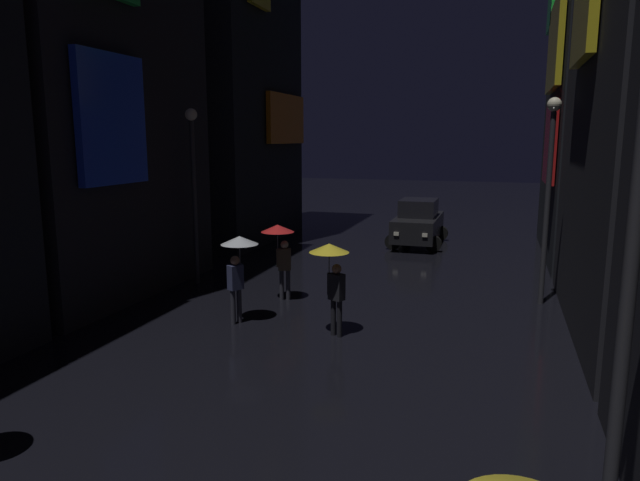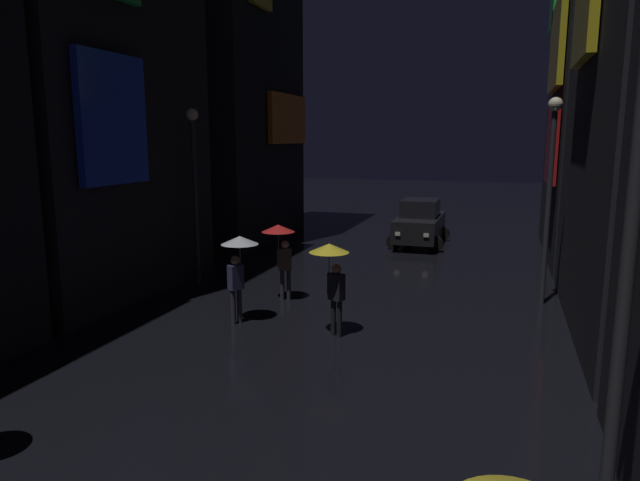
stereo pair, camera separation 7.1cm
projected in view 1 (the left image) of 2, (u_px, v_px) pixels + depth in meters
The scene contains 8 objects.
building_right_far at pixel (618, 32), 20.06m from camera, with size 4.25×8.38×16.19m.
pedestrian_midstreet_left_red at pixel (280, 241), 15.51m from camera, with size 0.90×0.90×2.12m.
pedestrian_far_right_clear at pixel (238, 255), 13.64m from camera, with size 0.90×0.90×2.12m.
pedestrian_near_crossing_yellow at pixel (332, 264), 12.71m from camera, with size 0.90×0.90×2.12m.
car_distant at pixel (418, 223), 23.86m from camera, with size 2.26×4.15×1.92m.
streetlamp_left_far at pixel (193, 175), 17.07m from camera, with size 0.36×0.36×5.29m.
streetlamp_right_near at pixel (638, 201), 5.23m from camera, with size 0.36×0.36×6.28m.
streetlamp_right_far at pixel (549, 177), 14.87m from camera, with size 0.36×0.36×5.46m.
Camera 1 is at (3.79, -1.06, 4.43)m, focal length 32.00 mm.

